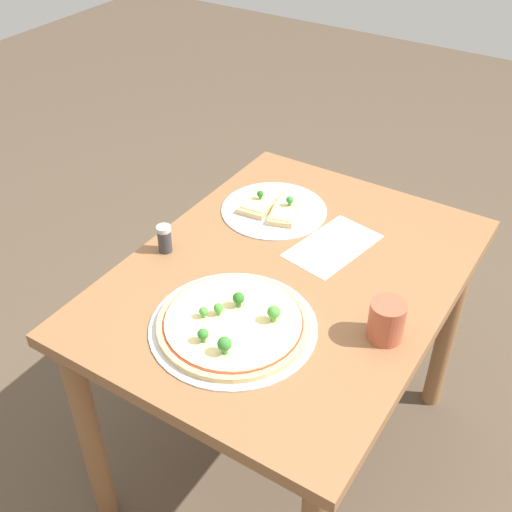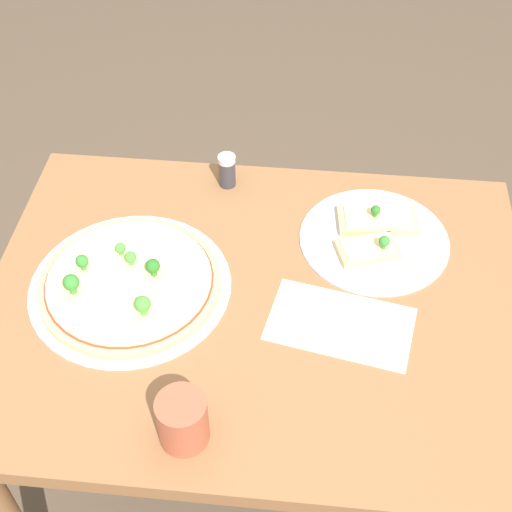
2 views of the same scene
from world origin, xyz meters
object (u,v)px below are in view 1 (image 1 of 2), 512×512
object	(u,v)px
dining_table	(288,305)
pizza_tray_whole	(233,324)
pizza_tray_slice	(272,207)
drinking_cup	(386,321)
condiment_shaker	(165,239)

from	to	relation	value
dining_table	pizza_tray_whole	size ratio (longest dim) A/B	2.67
dining_table	pizza_tray_whole	distance (m)	0.28
dining_table	pizza_tray_slice	size ratio (longest dim) A/B	3.39
pizza_tray_whole	drinking_cup	world-z (taller)	drinking_cup
pizza_tray_whole	pizza_tray_slice	bearing A→B (deg)	-158.96
condiment_shaker	pizza_tray_slice	bearing A→B (deg)	156.89
pizza_tray_slice	drinking_cup	bearing A→B (deg)	57.32
pizza_tray_slice	condiment_shaker	xyz separation A→B (m)	(0.33, -0.14, 0.03)
dining_table	pizza_tray_slice	distance (m)	0.32
dining_table	condiment_shaker	distance (m)	0.38
pizza_tray_whole	pizza_tray_slice	distance (m)	0.51
condiment_shaker	pizza_tray_whole	bearing A→B (deg)	64.86
pizza_tray_slice	drinking_cup	size ratio (longest dim) A/B	3.17
drinking_cup	condiment_shaker	world-z (taller)	drinking_cup
pizza_tray_slice	condiment_shaker	bearing A→B (deg)	-23.11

